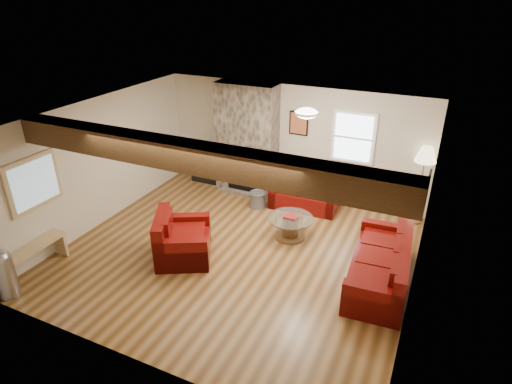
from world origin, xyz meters
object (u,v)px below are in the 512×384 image
(floor_lamp, at_px, (425,159))
(television, at_px, (211,155))
(coffee_table, at_px, (290,227))
(armchair_red, at_px, (183,236))
(loveseat, at_px, (305,191))
(tv_cabinet, at_px, (212,172))
(sofa_three, at_px, (380,261))

(floor_lamp, bearing_deg, television, -179.76)
(floor_lamp, bearing_deg, coffee_table, -141.94)
(armchair_red, xyz_separation_m, floor_lamp, (3.59, 3.05, 0.96))
(loveseat, relative_size, armchair_red, 1.38)
(loveseat, height_order, television, television)
(tv_cabinet, bearing_deg, loveseat, -6.84)
(sofa_three, bearing_deg, floor_lamp, 168.25)
(tv_cabinet, relative_size, television, 1.23)
(television, bearing_deg, sofa_three, -27.53)
(armchair_red, distance_m, television, 3.26)
(sofa_three, distance_m, loveseat, 2.80)
(loveseat, bearing_deg, television, 170.12)
(sofa_three, xyz_separation_m, floor_lamp, (0.32, 2.34, 0.98))
(tv_cabinet, bearing_deg, television, 0.00)
(tv_cabinet, distance_m, television, 0.46)
(coffee_table, bearing_deg, television, 148.51)
(tv_cabinet, distance_m, floor_lamp, 4.90)
(loveseat, height_order, tv_cabinet, loveseat)
(television, bearing_deg, tv_cabinet, 0.00)
(sofa_three, height_order, television, television)
(armchair_red, bearing_deg, sofa_three, -105.78)
(armchair_red, xyz_separation_m, coffee_table, (1.48, 1.40, -0.21))
(coffee_table, xyz_separation_m, television, (-2.66, 1.63, 0.49))
(sofa_three, xyz_separation_m, loveseat, (-1.95, 2.02, -0.02))
(sofa_three, height_order, tv_cabinet, sofa_three)
(armchair_red, height_order, television, television)
(loveseat, distance_m, tv_cabinet, 2.52)
(armchair_red, distance_m, tv_cabinet, 3.26)
(loveseat, bearing_deg, sofa_three, -49.08)
(loveseat, relative_size, coffee_table, 1.64)
(coffee_table, distance_m, television, 3.16)
(coffee_table, bearing_deg, tv_cabinet, 148.51)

